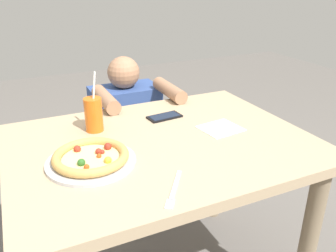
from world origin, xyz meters
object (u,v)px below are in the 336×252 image
pizza_near (91,158)px  diner_seated (128,142)px  cell_phone (165,117)px  fork (174,191)px  drink_cup_colored (94,114)px

pizza_near → diner_seated: (0.37, 0.74, -0.35)m
diner_seated → pizza_near: bearing=-116.3°
pizza_near → cell_phone: pizza_near is taller
diner_seated → cell_phone: bearing=-86.8°
diner_seated → fork: bearing=-100.5°
drink_cup_colored → diner_seated: (0.29, 0.48, -0.40)m
pizza_near → drink_cup_colored: drink_cup_colored is taller
fork → pizza_near: bearing=124.2°
fork → cell_phone: size_ratio=1.12×
pizza_near → fork: pizza_near is taller
drink_cup_colored → fork: 0.54m
fork → cell_phone: (0.21, 0.53, 0.00)m
drink_cup_colored → fork: drink_cup_colored is taller
cell_phone → pizza_near: bearing=-145.9°
fork → cell_phone: bearing=68.3°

